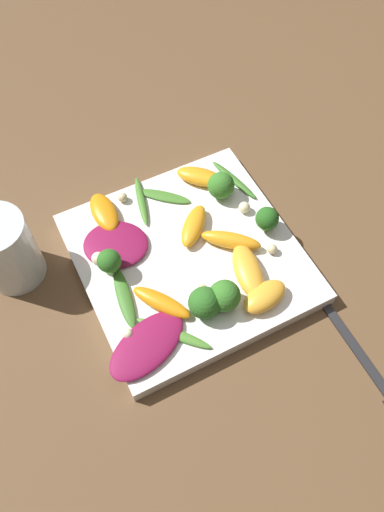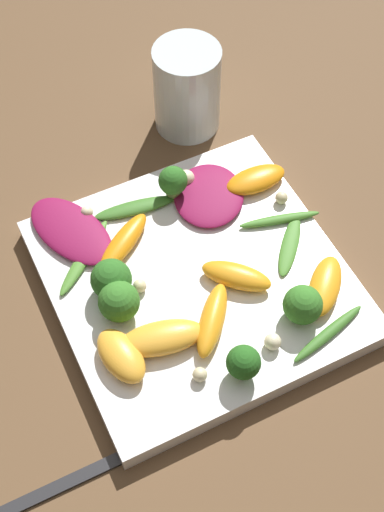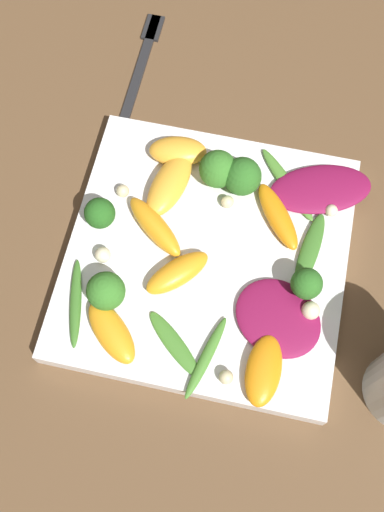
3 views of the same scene
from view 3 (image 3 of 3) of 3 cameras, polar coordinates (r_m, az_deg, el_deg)
The scene contains 28 objects.
ground_plane at distance 0.61m, azimuth 1.41°, elevation -0.48°, with size 2.40×2.40×0.00m, color brown.
plate at distance 0.60m, azimuth 1.44°, elevation -0.09°, with size 0.27×0.27×0.02m.
fork at distance 0.74m, azimuth -4.66°, elevation 18.35°, with size 0.17×0.02×0.01m.
radicchio_leaf_0 at distance 0.56m, azimuth 8.20°, elevation -5.85°, with size 0.10×0.11×0.01m.
radicchio_leaf_1 at distance 0.62m, azimuth 12.13°, elevation 6.25°, with size 0.09×0.12×0.01m.
orange_segment_0 at distance 0.63m, azimuth -1.35°, elevation 9.95°, with size 0.04×0.06×0.02m.
orange_segment_1 at distance 0.61m, azimuth -2.16°, elevation 6.86°, with size 0.08×0.05×0.02m.
orange_segment_2 at distance 0.55m, azimuth 6.83°, elevation -10.77°, with size 0.07×0.03×0.02m.
orange_segment_3 at distance 0.57m, azimuth -1.41°, elevation -1.60°, with size 0.07×0.07×0.02m.
orange_segment_4 at distance 0.56m, azimuth -7.67°, elevation -7.19°, with size 0.07×0.07×0.02m.
orange_segment_5 at distance 0.59m, azimuth -3.55°, elevation 2.81°, with size 0.07×0.07×0.02m.
orange_segment_6 at distance 0.60m, azimuth 8.17°, elevation 3.77°, with size 0.08×0.06×0.02m.
broccoli_floret_0 at distance 0.59m, azimuth -8.77°, elevation 4.02°, with size 0.03×0.03×0.04m.
broccoli_floret_1 at distance 0.56m, azimuth 10.82°, elevation -2.67°, with size 0.03×0.03×0.04m.
broccoli_floret_2 at distance 0.60m, azimuth 2.48°, elevation 8.26°, with size 0.04×0.04×0.04m.
broccoli_floret_3 at distance 0.56m, azimuth -8.20°, elevation -3.34°, with size 0.04×0.04×0.04m.
broccoli_floret_4 at distance 0.60m, azimuth 4.80°, elevation 7.55°, with size 0.04×0.04×0.04m.
arugula_sprig_0 at distance 0.58m, azimuth -11.03°, elevation -4.39°, with size 0.09×0.03×0.01m.
arugula_sprig_1 at distance 0.59m, azimuth 11.15°, elevation 0.53°, with size 0.09×0.03×0.01m.
arugula_sprig_2 at distance 0.55m, azimuth 1.34°, elevation -9.63°, with size 0.08×0.03×0.01m.
arugula_sprig_3 at distance 0.56m, azimuth -1.71°, elevation -8.36°, with size 0.06×0.07×0.01m.
arugula_sprig_4 at distance 0.62m, azimuth 9.05°, elevation 6.77°, with size 0.08×0.07×0.01m.
macadamia_nut_0 at distance 0.58m, azimuth -8.49°, elevation 0.10°, with size 0.02×0.02×0.02m.
macadamia_nut_1 at distance 0.61m, azimuth 13.13°, elevation 4.23°, with size 0.01×0.01×0.01m.
macadamia_nut_2 at distance 0.57m, azimuth 11.23°, elevation -5.11°, with size 0.02×0.02×0.02m.
macadamia_nut_3 at distance 0.55m, azimuth 3.26°, elevation -11.44°, with size 0.01×0.01×0.01m.
macadamia_nut_4 at distance 0.60m, azimuth 3.39°, elevation 5.17°, with size 0.01×0.01×0.01m.
macadamia_nut_5 at distance 0.61m, azimuth -6.61°, elevation 6.17°, with size 0.01×0.01×0.01m.
Camera 3 is at (-0.22, -0.03, 0.56)m, focal length 42.00 mm.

